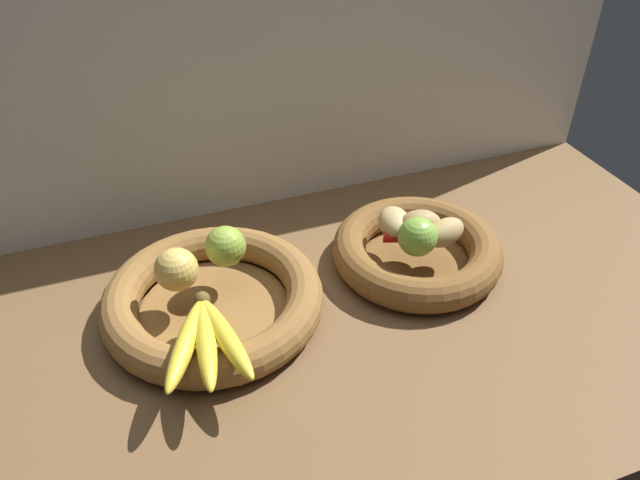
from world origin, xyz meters
The scene contains 12 objects.
ground_plane centered at (0.00, 0.00, -1.50)cm, with size 140.00×90.00×3.00cm, color brown.
back_wall centered at (0.00, 30.00, 27.50)cm, with size 140.00×3.00×55.00cm.
fruit_bowl_left centered at (-19.22, 0.78, 2.73)cm, with size 34.74×34.74×5.81cm.
fruit_bowl_right centered at (16.49, 0.78, 2.74)cm, with size 29.28×29.28×5.81cm.
apple_green_back centered at (-15.57, 5.34, 9.08)cm, with size 6.54×6.54×6.54cm, color #8CAD3D.
apple_golden_left centered at (-23.87, 2.20, 9.15)cm, with size 6.68×6.68×6.68cm, color #DBB756.
banana_bunch_front centered at (-22.52, -11.57, 7.18)cm, with size 13.20×18.64×2.75cm.
potato_small centered at (19.54, -2.27, 8.07)cm, with size 7.78×4.50×4.52cm, color tan.
potato_large centered at (16.49, 0.78, 8.35)cm, with size 7.23×5.18×5.08cm, color #A38451.
potato_oblong centered at (13.05, 3.45, 7.93)cm, with size 7.50×5.37×4.25cm, color tan.
lime_near centered at (14.02, -2.91, 9.04)cm, with size 6.46×6.46×6.46cm, color #7AAD3D.
chili_pepper centered at (14.94, -0.91, 6.79)cm, with size 1.96×1.96×10.71cm, color red.
Camera 1 is at (-28.42, -72.36, 68.73)cm, focal length 34.78 mm.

